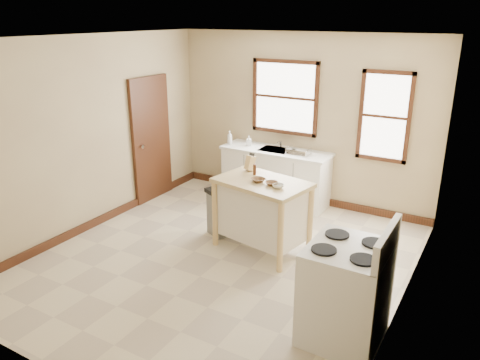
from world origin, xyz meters
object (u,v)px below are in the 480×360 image
object	(u,v)px
dish_rack	(299,152)
trash_bin	(220,212)
knife_block	(250,164)
gas_stove	(346,281)
soap_bottle_a	(230,138)
soap_bottle_b	(249,141)
bowl_b	(272,183)
bowl_a	(258,180)
kitchen_island	(262,215)
bowl_c	(278,186)
pepper_grinder	(255,170)

from	to	relation	value
dish_rack	trash_bin	xyz separation A→B (m)	(-0.55, -1.50, -0.62)
knife_block	gas_stove	xyz separation A→B (m)	(1.92, -1.54, -0.46)
soap_bottle_a	soap_bottle_b	xyz separation A→B (m)	(0.34, 0.08, -0.03)
dish_rack	bowl_b	world-z (taller)	bowl_b
soap_bottle_a	bowl_a	bearing A→B (deg)	-60.63
soap_bottle_a	kitchen_island	xyz separation A→B (m)	(1.45, -1.56, -0.54)
kitchen_island	dish_rack	bearing A→B (deg)	106.69
gas_stove	soap_bottle_b	bearing A→B (deg)	133.06
bowl_c	trash_bin	xyz separation A→B (m)	(-1.02, 0.22, -0.66)
dish_rack	gas_stove	size ratio (longest dim) A/B	0.29
kitchen_island	trash_bin	xyz separation A→B (m)	(-0.73, 0.09, -0.14)
knife_block	bowl_c	bearing A→B (deg)	-10.47
knife_block	gas_stove	size ratio (longest dim) A/B	0.16
dish_rack	bowl_c	world-z (taller)	bowl_c
soap_bottle_a	gas_stove	bearing A→B (deg)	-54.82
bowl_c	kitchen_island	bearing A→B (deg)	155.60
bowl_a	bowl_b	xyz separation A→B (m)	(0.20, -0.02, -0.00)
soap_bottle_b	pepper_grinder	xyz separation A→B (m)	(0.91, -1.47, 0.06)
soap_bottle_a	bowl_a	distance (m)	2.15
soap_bottle_b	trash_bin	size ratio (longest dim) A/B	0.25
pepper_grinder	bowl_b	distance (m)	0.45
soap_bottle_a	bowl_a	world-z (taller)	soap_bottle_a
kitchen_island	bowl_c	distance (m)	0.61
trash_bin	soap_bottle_a	bearing A→B (deg)	141.41
bowl_a	bowl_c	xyz separation A→B (m)	(0.33, -0.08, 0.00)
soap_bottle_a	kitchen_island	distance (m)	2.20
bowl_b	trash_bin	distance (m)	1.13
soap_bottle_b	gas_stove	distance (m)	3.95
soap_bottle_b	gas_stove	size ratio (longest dim) A/B	0.14
bowl_a	trash_bin	bearing A→B (deg)	168.40
bowl_a	trash_bin	distance (m)	0.97
dish_rack	bowl_b	xyz separation A→B (m)	(0.34, -1.66, 0.04)
bowl_b	bowl_c	bearing A→B (deg)	-26.88
soap_bottle_b	kitchen_island	bearing A→B (deg)	-80.53
dish_rack	trash_bin	world-z (taller)	dish_rack
kitchen_island	soap_bottle_b	bearing A→B (deg)	134.81
pepper_grinder	bowl_b	size ratio (longest dim) A/B	0.91
dish_rack	bowl_a	xyz separation A→B (m)	(0.14, -1.64, 0.04)
soap_bottle_b	dish_rack	size ratio (longest dim) A/B	0.47
knife_block	bowl_b	world-z (taller)	knife_block
bowl_a	pepper_grinder	bearing A→B (deg)	128.49
soap_bottle_a	trash_bin	distance (m)	1.78
dish_rack	gas_stove	bearing A→B (deg)	-56.03
soap_bottle_a	dish_rack	xyz separation A→B (m)	(1.28, 0.03, -0.07)
knife_block	kitchen_island	bearing A→B (deg)	-16.98
gas_stove	bowl_b	bearing A→B (deg)	140.15
kitchen_island	knife_block	xyz separation A→B (m)	(-0.35, 0.30, 0.59)
bowl_b	bowl_a	bearing A→B (deg)	174.58
gas_stove	soap_bottle_a	bearing A→B (deg)	137.23
trash_bin	gas_stove	size ratio (longest dim) A/B	0.55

